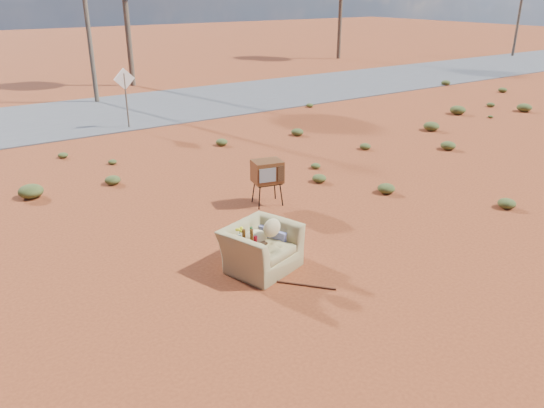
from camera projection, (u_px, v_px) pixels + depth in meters
ground at (281, 271)px, 9.70m from camera, size 140.00×140.00×0.00m
highway at (67, 118)px, 21.20m from camera, size 140.00×7.00×0.04m
armchair at (264, 240)px, 9.70m from camera, size 1.63×1.35×1.11m
tv_unit at (267, 172)px, 12.42m from camera, size 0.77×0.68×1.08m
side_table at (248, 240)px, 9.38m from camera, size 0.47×0.47×0.90m
rusty_bar at (297, 284)px, 9.23m from camera, size 0.93×1.05×0.04m
road_sign at (125, 87)px, 19.12m from camera, size 0.78×0.06×2.19m
utility_pole_center at (85, 5)px, 22.60m from camera, size 1.40×0.20×8.00m
scrub_patch at (147, 200)px, 12.60m from camera, size 17.49×8.07×0.33m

